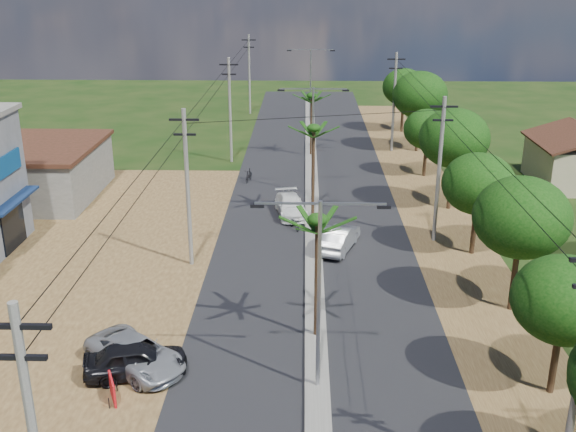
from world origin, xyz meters
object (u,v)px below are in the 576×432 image
car_parked_silver (135,355)px  roadside_sign (112,389)px  car_parked_dark (136,360)px  car_white_far (291,206)px  car_silver_mid (339,239)px

car_parked_silver → roadside_sign: (-0.38, -2.25, -0.16)m
car_parked_dark → car_white_far: bearing=-31.5°
car_white_far → roadside_sign: bearing=-117.3°
car_silver_mid → roadside_sign: bearing=77.4°
car_parked_silver → car_silver_mid: bearing=4.3°
car_silver_mid → roadside_sign: (-9.50, -15.35, -0.22)m
car_parked_dark → roadside_sign: car_parked_dark is taller
car_silver_mid → car_parked_silver: bearing=74.3°
car_white_far → roadside_sign: size_ratio=3.86×
car_white_far → car_silver_mid: bearing=-73.8°
car_silver_mid → car_white_far: (-3.00, 5.98, -0.07)m
car_white_far → car_parked_dark: size_ratio=1.08×
car_parked_dark → roadside_sign: size_ratio=3.59×
car_parked_silver → car_parked_dark: bearing=-126.2°
roadside_sign → car_white_far: bearing=49.2°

